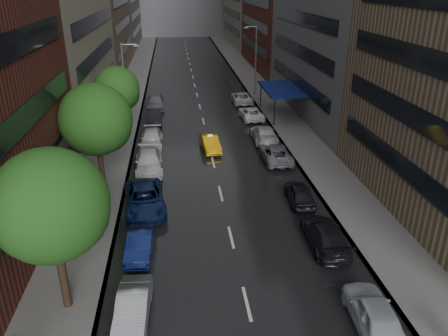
# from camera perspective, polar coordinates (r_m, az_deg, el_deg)

# --- Properties ---
(road) EXTENTS (14.00, 140.00, 0.01)m
(road) POSITION_cam_1_polar(r_m,az_deg,el_deg) (64.40, -3.75, 10.34)
(road) COLOR black
(road) RESTS_ON ground
(sidewalk_left) EXTENTS (4.00, 140.00, 0.15)m
(sidewalk_left) POSITION_cam_1_polar(r_m,az_deg,el_deg) (64.59, -11.87, 10.00)
(sidewalk_left) COLOR gray
(sidewalk_left) RESTS_ON ground
(sidewalk_right) EXTENTS (4.00, 140.00, 0.15)m
(sidewalk_right) POSITION_cam_1_polar(r_m,az_deg,el_deg) (65.44, 4.28, 10.60)
(sidewalk_right) COLOR gray
(sidewalk_right) RESTS_ON ground
(tree_near) EXTENTS (5.10, 5.10, 8.13)m
(tree_near) POSITION_cam_1_polar(r_m,az_deg,el_deg) (20.35, -21.72, -4.60)
(tree_near) COLOR #382619
(tree_near) RESTS_ON ground
(tree_mid) EXTENTS (5.09, 5.09, 8.10)m
(tree_mid) POSITION_cam_1_polar(r_m,az_deg,el_deg) (31.89, -16.41, 6.06)
(tree_mid) COLOR #382619
(tree_mid) RESTS_ON ground
(tree_far) EXTENTS (4.39, 4.39, 6.99)m
(tree_far) POSITION_cam_1_polar(r_m,az_deg,el_deg) (44.12, -13.84, 9.98)
(tree_far) COLOR #382619
(tree_far) RESTS_ON ground
(taxi) EXTENTS (1.83, 4.24, 1.36)m
(taxi) POSITION_cam_1_polar(r_m,az_deg,el_deg) (40.22, -1.82, 3.25)
(taxi) COLOR #FFB40D
(taxi) RESTS_ON ground
(parked_cars_left) EXTENTS (3.21, 41.19, 1.59)m
(parked_cars_left) POSITION_cam_1_polar(r_m,az_deg,el_deg) (37.45, -9.70, 1.46)
(parked_cars_left) COLOR #9E9FA3
(parked_cars_left) RESTS_ON ground
(parked_cars_right) EXTENTS (2.50, 44.32, 1.57)m
(parked_cars_right) POSITION_cam_1_polar(r_m,az_deg,el_deg) (38.71, 6.49, 2.37)
(parked_cars_right) COLOR #B9BCC3
(parked_cars_right) RESTS_ON ground
(street_lamp_left) EXTENTS (1.74, 0.22, 9.00)m
(street_lamp_left) POSITION_cam_1_polar(r_m,az_deg,el_deg) (44.00, -12.70, 10.19)
(street_lamp_left) COLOR gray
(street_lamp_left) RESTS_ON sidewalk_left
(street_lamp_right) EXTENTS (1.74, 0.22, 9.00)m
(street_lamp_right) POSITION_cam_1_polar(r_m,az_deg,el_deg) (59.45, 4.08, 14.04)
(street_lamp_right) COLOR gray
(street_lamp_right) RESTS_ON sidewalk_right
(awning) EXTENTS (4.00, 8.00, 3.12)m
(awning) POSITION_cam_1_polar(r_m,az_deg,el_deg) (50.47, 7.52, 10.17)
(awning) COLOR navy
(awning) RESTS_ON sidewalk_right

